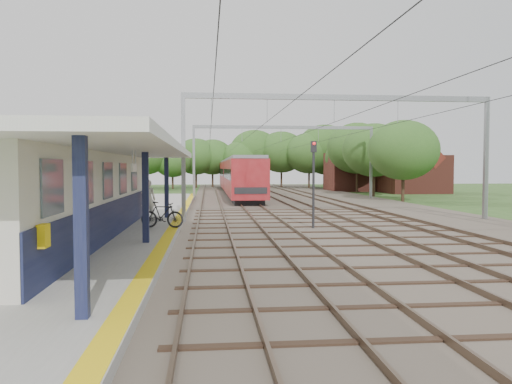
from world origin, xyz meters
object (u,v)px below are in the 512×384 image
train (237,176)px  signal_post (314,175)px  person (148,199)px  bicycle (162,215)px

train → signal_post: 32.15m
train → person: bearing=-102.2°
train → signal_post: size_ratio=8.60×
person → bicycle: person is taller
signal_post → person: bearing=173.1°
person → signal_post: (8.17, -2.97, 1.32)m
person → signal_post: signal_post is taller
person → train: size_ratio=0.06×
bicycle → person: bearing=27.0°
bicycle → train: bearing=3.7°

